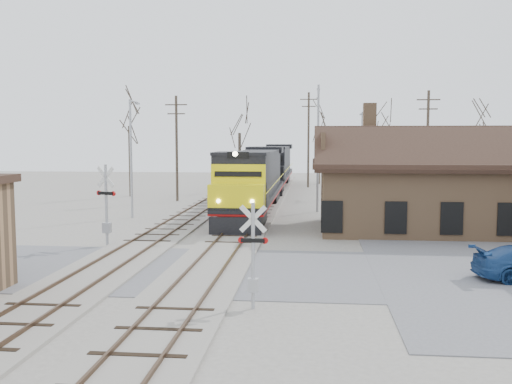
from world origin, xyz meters
The scene contains 20 objects.
ground centered at (0.00, 0.00, 0.00)m, with size 140.00×140.00×0.00m, color #9F9A90.
road centered at (0.00, 0.00, 0.01)m, with size 60.00×9.00×0.03m, color #5B5B60.
track_main centered at (0.00, 15.00, 0.07)m, with size 3.40×90.00×0.24m.
track_siding centered at (-4.50, 15.00, 0.07)m, with size 3.40×90.00×0.24m.
depot centered at (11.99, 12.00, 2.41)m, with size 15.20×9.31×7.90m.
locomotive_lead centered at (0.00, 18.65, 2.56)m, with size 3.28×21.94×4.88m.
locomotive_trailing centered at (0.00, 40.87, 2.56)m, with size 3.28×21.94×4.62m.
crossbuck_near centered at (2.49, -5.32, 1.70)m, with size 1.01×0.27×3.55m.
crossbuck_far centered at (-6.34, 4.96, 2.00)m, with size 1.18×0.49×4.30m.
streetlight_a centered at (-8.43, 15.71, 4.73)m, with size 0.25×2.04×8.39m.
streetlight_b centered at (4.78, 20.25, 5.39)m, with size 0.25×2.04×9.70m.
streetlight_c centered at (9.13, 32.84, 4.64)m, with size 0.25×2.04×8.22m.
utility_pole_a centered at (-7.81, 26.62, 4.95)m, with size 2.00×0.24×9.45m.
utility_pole_b centered at (3.85, 42.35, 5.69)m, with size 2.00×0.24×10.91m.
utility_pole_c centered at (14.34, 27.39, 5.12)m, with size 2.00×0.24×9.80m.
tree_a centered at (-13.36, 30.34, 7.99)m, with size 4.58×4.58×11.22m.
tree_b centered at (-3.45, 36.93, 7.26)m, with size 4.16×4.16×10.20m.
tree_c centered at (5.12, 47.38, 8.10)m, with size 4.64×4.64×11.37m.
tree_d centered at (12.21, 41.66, 7.45)m, with size 4.27×4.27×10.47m.
tree_e centered at (21.26, 36.57, 7.75)m, with size 4.44×4.44×10.88m.
Camera 1 is at (4.46, -23.77, 5.66)m, focal length 40.00 mm.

